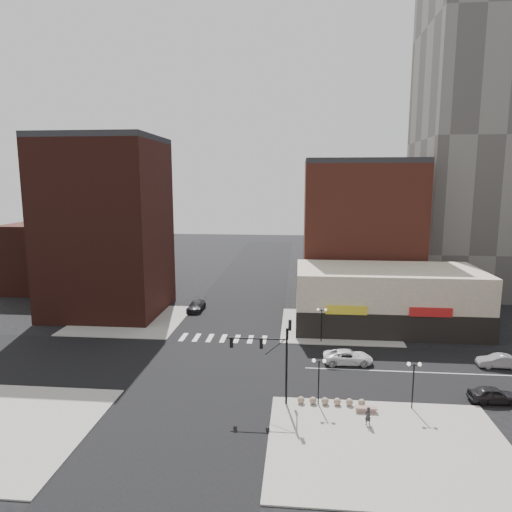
{
  "coord_description": "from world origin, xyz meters",
  "views": [
    {
      "loc": [
        9.07,
        -45.67,
        19.43
      ],
      "look_at": [
        4.27,
        5.34,
        11.0
      ],
      "focal_mm": 32.0,
      "sensor_mm": 36.0,
      "label": 1
    }
  ],
  "objects_px": {
    "traffic_signal": "(276,349)",
    "street_lamp_ne": "(322,316)",
    "silver_sedan": "(498,361)",
    "pedestrian": "(368,416)",
    "street_lamp_se_a": "(319,370)",
    "white_suv": "(348,357)",
    "dark_sedan_north": "(196,306)",
    "dark_sedan_east": "(493,395)",
    "street_lamp_se_b": "(414,373)",
    "stone_bench": "(366,409)"
  },
  "relations": [
    {
      "from": "pedestrian",
      "to": "street_lamp_se_b",
      "type": "bearing_deg",
      "value": -170.02
    },
    {
      "from": "traffic_signal",
      "to": "dark_sedan_north",
      "type": "relative_size",
      "value": 1.48
    },
    {
      "from": "dark_sedan_north",
      "to": "stone_bench",
      "type": "bearing_deg",
      "value": -52.87
    },
    {
      "from": "street_lamp_ne",
      "to": "dark_sedan_north",
      "type": "bearing_deg",
      "value": 146.28
    },
    {
      "from": "dark_sedan_east",
      "to": "dark_sedan_north",
      "type": "relative_size",
      "value": 0.81
    },
    {
      "from": "street_lamp_se_a",
      "to": "dark_sedan_east",
      "type": "bearing_deg",
      "value": 7.35
    },
    {
      "from": "traffic_signal",
      "to": "silver_sedan",
      "type": "relative_size",
      "value": 1.84
    },
    {
      "from": "stone_bench",
      "to": "street_lamp_ne",
      "type": "bearing_deg",
      "value": 99.97
    },
    {
      "from": "white_suv",
      "to": "pedestrian",
      "type": "bearing_deg",
      "value": 176.9
    },
    {
      "from": "dark_sedan_east",
      "to": "silver_sedan",
      "type": "xyz_separation_m",
      "value": [
        3.75,
        8.09,
        -0.03
      ]
    },
    {
      "from": "white_suv",
      "to": "dark_sedan_north",
      "type": "bearing_deg",
      "value": 44.2
    },
    {
      "from": "street_lamp_se_a",
      "to": "street_lamp_ne",
      "type": "bearing_deg",
      "value": 86.42
    },
    {
      "from": "white_suv",
      "to": "dark_sedan_east",
      "type": "height_order",
      "value": "white_suv"
    },
    {
      "from": "silver_sedan",
      "to": "stone_bench",
      "type": "xyz_separation_m",
      "value": [
        -15.26,
        -11.09,
        -0.35
      ]
    },
    {
      "from": "street_lamp_se_a",
      "to": "stone_bench",
      "type": "bearing_deg",
      "value": -14.09
    },
    {
      "from": "street_lamp_ne",
      "to": "pedestrian",
      "type": "relative_size",
      "value": 2.74
    },
    {
      "from": "traffic_signal",
      "to": "white_suv",
      "type": "height_order",
      "value": "traffic_signal"
    },
    {
      "from": "traffic_signal",
      "to": "street_lamp_ne",
      "type": "height_order",
      "value": "traffic_signal"
    },
    {
      "from": "street_lamp_ne",
      "to": "silver_sedan",
      "type": "bearing_deg",
      "value": -17.95
    },
    {
      "from": "street_lamp_se_b",
      "to": "dark_sedan_north",
      "type": "relative_size",
      "value": 0.79
    },
    {
      "from": "silver_sedan",
      "to": "traffic_signal",
      "type": "bearing_deg",
      "value": -65.15
    },
    {
      "from": "stone_bench",
      "to": "street_lamp_se_b",
      "type": "bearing_deg",
      "value": 14.0
    },
    {
      "from": "traffic_signal",
      "to": "silver_sedan",
      "type": "height_order",
      "value": "traffic_signal"
    },
    {
      "from": "silver_sedan",
      "to": "stone_bench",
      "type": "relative_size",
      "value": 2.32
    },
    {
      "from": "street_lamp_ne",
      "to": "white_suv",
      "type": "height_order",
      "value": "street_lamp_ne"
    },
    {
      "from": "white_suv",
      "to": "dark_sedan_east",
      "type": "bearing_deg",
      "value": -127.0
    },
    {
      "from": "traffic_signal",
      "to": "stone_bench",
      "type": "height_order",
      "value": "traffic_signal"
    },
    {
      "from": "traffic_signal",
      "to": "stone_bench",
      "type": "distance_m",
      "value": 9.09
    },
    {
      "from": "dark_sedan_east",
      "to": "stone_bench",
      "type": "xyz_separation_m",
      "value": [
        -11.51,
        -3.0,
        -0.38
      ]
    },
    {
      "from": "silver_sedan",
      "to": "pedestrian",
      "type": "relative_size",
      "value": 2.79
    },
    {
      "from": "traffic_signal",
      "to": "stone_bench",
      "type": "relative_size",
      "value": 4.27
    },
    {
      "from": "traffic_signal",
      "to": "street_lamp_ne",
      "type": "xyz_separation_m",
      "value": [
        4.76,
        15.83,
        -1.67
      ]
    },
    {
      "from": "street_lamp_se_a",
      "to": "pedestrian",
      "type": "distance_m",
      "value": 5.46
    },
    {
      "from": "street_lamp_se_a",
      "to": "street_lamp_ne",
      "type": "relative_size",
      "value": 1.0
    },
    {
      "from": "street_lamp_se_b",
      "to": "dark_sedan_north",
      "type": "distance_m",
      "value": 37.9
    },
    {
      "from": "street_lamp_ne",
      "to": "white_suv",
      "type": "relative_size",
      "value": 0.79
    },
    {
      "from": "dark_sedan_north",
      "to": "white_suv",
      "type": "bearing_deg",
      "value": -40.52
    },
    {
      "from": "dark_sedan_east",
      "to": "street_lamp_se_b",
      "type": "bearing_deg",
      "value": 102.36
    },
    {
      "from": "silver_sedan",
      "to": "street_lamp_se_a",
      "type": "bearing_deg",
      "value": -60.81
    },
    {
      "from": "street_lamp_se_b",
      "to": "dark_sedan_north",
      "type": "bearing_deg",
      "value": 131.85
    },
    {
      "from": "traffic_signal",
      "to": "street_lamp_ne",
      "type": "distance_m",
      "value": 16.62
    },
    {
      "from": "pedestrian",
      "to": "street_lamp_se_a",
      "type": "bearing_deg",
      "value": -65.19
    },
    {
      "from": "street_lamp_se_a",
      "to": "pedestrian",
      "type": "height_order",
      "value": "street_lamp_se_a"
    },
    {
      "from": "stone_bench",
      "to": "street_lamp_se_a",
      "type": "bearing_deg",
      "value": 165.93
    },
    {
      "from": "white_suv",
      "to": "dark_sedan_north",
      "type": "xyz_separation_m",
      "value": [
        -20.81,
        18.48,
        0.03
      ]
    },
    {
      "from": "street_lamp_ne",
      "to": "stone_bench",
      "type": "bearing_deg",
      "value": -80.04
    },
    {
      "from": "street_lamp_se_b",
      "to": "dark_sedan_east",
      "type": "height_order",
      "value": "street_lamp_se_b"
    },
    {
      "from": "street_lamp_ne",
      "to": "dark_sedan_east",
      "type": "bearing_deg",
      "value": -44.0
    },
    {
      "from": "silver_sedan",
      "to": "dark_sedan_north",
      "type": "xyz_separation_m",
      "value": [
        -36.48,
        18.08,
        0.06
      ]
    },
    {
      "from": "street_lamp_se_a",
      "to": "dark_sedan_north",
      "type": "distance_m",
      "value": 33.12
    }
  ]
}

